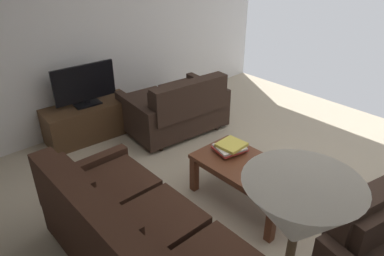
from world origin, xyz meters
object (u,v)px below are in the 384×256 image
at_px(floor_lamp, 291,251).
at_px(loose_magazine, 269,172).
at_px(tv_remote, 260,186).
at_px(loveseat_near, 176,108).
at_px(flat_tv, 85,85).
at_px(book_stack, 231,147).
at_px(tv_stand, 90,121).
at_px(sofa_main, 140,245).
at_px(coffee_table, 247,171).

height_order(floor_lamp, loose_magazine, floor_lamp).
bearing_deg(tv_remote, loveseat_near, -18.76).
bearing_deg(loose_magazine, tv_remote, -97.60).
xyz_separation_m(flat_tv, loose_magazine, (-2.43, -0.53, -0.29)).
height_order(flat_tv, book_stack, flat_tv).
bearing_deg(floor_lamp, book_stack, -44.66).
xyz_separation_m(loveseat_near, loose_magazine, (-1.79, 0.40, 0.09)).
bearing_deg(tv_remote, floor_lamp, 127.94).
xyz_separation_m(tv_remote, loose_magazine, (0.08, -0.24, -0.01)).
bearing_deg(flat_tv, tv_remote, -173.29).
bearing_deg(floor_lamp, tv_stand, -16.52).
height_order(book_stack, tv_remote, book_stack).
relative_size(sofa_main, book_stack, 5.83).
height_order(floor_lamp, flat_tv, floor_lamp).
xyz_separation_m(loveseat_near, tv_remote, (-1.88, 0.64, 0.10)).
relative_size(loveseat_near, book_stack, 3.95).
distance_m(sofa_main, loose_magazine, 1.36).
xyz_separation_m(book_stack, loose_magazine, (-0.48, 0.01, -0.05)).
xyz_separation_m(sofa_main, tv_stand, (2.31, -0.82, -0.15)).
height_order(loveseat_near, loose_magazine, loveseat_near).
bearing_deg(floor_lamp, loveseat_near, -34.17).
height_order(coffee_table, floor_lamp, floor_lamp).
distance_m(sofa_main, coffee_table, 1.30).
bearing_deg(loose_magazine, floor_lamp, -81.52).
bearing_deg(tv_stand, loose_magazine, -167.61).
xyz_separation_m(coffee_table, flat_tv, (2.23, 0.48, 0.37)).
relative_size(sofa_main, tv_stand, 1.69).
bearing_deg(book_stack, loveseat_near, -16.62).
bearing_deg(tv_stand, flat_tv, 133.89).
distance_m(flat_tv, tv_remote, 2.54).
bearing_deg(book_stack, flat_tv, 15.49).
height_order(coffee_table, tv_remote, tv_remote).
height_order(loveseat_near, coffee_table, loveseat_near).
bearing_deg(coffee_table, tv_remote, 146.89).
bearing_deg(floor_lamp, flat_tv, -16.51).
xyz_separation_m(sofa_main, tv_remote, (-0.20, -1.11, 0.06)).
bearing_deg(tv_remote, loose_magazine, -70.48).
distance_m(tv_stand, loose_magazine, 2.49).
height_order(tv_stand, tv_remote, tv_stand).
relative_size(floor_lamp, loose_magazine, 6.71).
height_order(sofa_main, coffee_table, sofa_main).
bearing_deg(book_stack, tv_stand, 15.47).
xyz_separation_m(tv_stand, flat_tv, (-0.00, 0.00, 0.50)).
bearing_deg(sofa_main, loveseat_near, -46.27).
distance_m(coffee_table, floor_lamp, 2.34).
height_order(floor_lamp, book_stack, floor_lamp).
bearing_deg(loose_magazine, sofa_main, -122.05).
bearing_deg(sofa_main, loose_magazine, -94.93).
xyz_separation_m(tv_stand, loose_magazine, (-2.43, -0.53, 0.20)).
bearing_deg(loose_magazine, loveseat_near, 140.33).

